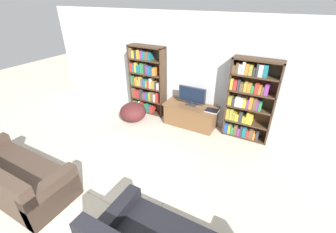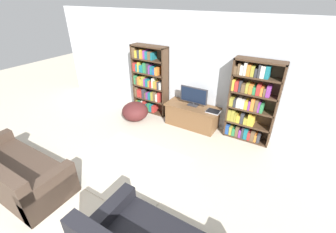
{
  "view_description": "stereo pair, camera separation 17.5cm",
  "coord_description": "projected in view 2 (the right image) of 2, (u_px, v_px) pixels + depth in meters",
  "views": [
    {
      "loc": [
        1.97,
        -0.65,
        2.92
      ],
      "look_at": [
        0.04,
        2.9,
        0.7
      ],
      "focal_mm": 24.0,
      "sensor_mm": 36.0,
      "label": 1
    },
    {
      "loc": [
        2.12,
        -0.56,
        2.92
      ],
      "look_at": [
        0.04,
        2.9,
        0.7
      ],
      "focal_mm": 24.0,
      "sensor_mm": 36.0,
      "label": 2
    }
  ],
  "objects": [
    {
      "name": "couch_left_sectional",
      "position": [
        15.0,
        173.0,
        3.77
      ],
      "size": [
        1.99,
        0.86,
        0.76
      ],
      "color": "#423328",
      "rests_on": "ground_plane"
    },
    {
      "name": "tv_stand",
      "position": [
        192.0,
        116.0,
        5.53
      ],
      "size": [
        1.31,
        0.55,
        0.54
      ],
      "color": "brown",
      "rests_on": "ground_plane"
    },
    {
      "name": "area_rug",
      "position": [
        129.0,
        166.0,
        4.32
      ],
      "size": [
        1.94,
        1.68,
        0.02
      ],
      "color": "beige",
      "rests_on": "ground_plane"
    },
    {
      "name": "laptop",
      "position": [
        213.0,
        111.0,
        5.12
      ],
      "size": [
        0.3,
        0.24,
        0.03
      ],
      "color": "#B7B7BC",
      "rests_on": "tv_stand"
    },
    {
      "name": "bookshelf_left",
      "position": [
        149.0,
        81.0,
        5.97
      ],
      "size": [
        0.98,
        0.3,
        1.81
      ],
      "color": "#422D1E",
      "rests_on": "ground_plane"
    },
    {
      "name": "bookshelf_right",
      "position": [
        250.0,
        102.0,
        4.77
      ],
      "size": [
        0.98,
        0.3,
        1.81
      ],
      "color": "#422D1E",
      "rests_on": "ground_plane"
    },
    {
      "name": "wall_back",
      "position": [
        196.0,
        71.0,
        5.34
      ],
      "size": [
        8.8,
        0.06,
        2.6
      ],
      "color": "silver",
      "rests_on": "ground_plane"
    },
    {
      "name": "beanbag_ottoman",
      "position": [
        135.0,
        111.0,
        5.82
      ],
      "size": [
        0.67,
        0.67,
        0.48
      ],
      "primitive_type": "ellipsoid",
      "color": "#4C1E1E",
      "rests_on": "ground_plane"
    },
    {
      "name": "television",
      "position": [
        194.0,
        96.0,
        5.31
      ],
      "size": [
        0.68,
        0.16,
        0.46
      ],
      "color": "#2D2D33",
      "rests_on": "tv_stand"
    }
  ]
}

